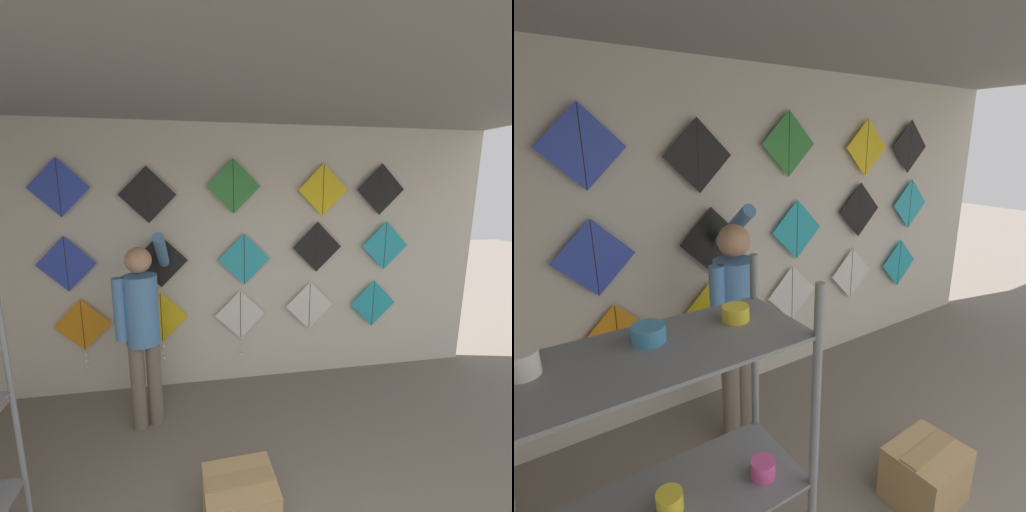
# 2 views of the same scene
# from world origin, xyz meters

# --- Properties ---
(back_panel) EXTENTS (5.63, 0.06, 2.80)m
(back_panel) POSITION_xyz_m (0.00, 3.32, 1.40)
(back_panel) COLOR beige
(back_panel) RESTS_ON ground
(ceiling_slab) EXTENTS (5.63, 4.09, 0.04)m
(ceiling_slab) POSITION_xyz_m (0.00, 1.64, 2.82)
(ceiling_slab) COLOR gray
(shopkeeper) EXTENTS (0.43, 0.68, 1.79)m
(shopkeeper) POSITION_xyz_m (-0.95, 2.67, 1.01)
(shopkeeper) COLOR #726656
(shopkeeper) RESTS_ON ground
(cardboard_box) EXTENTS (0.47, 0.41, 0.38)m
(cardboard_box) POSITION_xyz_m (-0.24, 1.52, 0.19)
(cardboard_box) COLOR tan
(cardboard_box) RESTS_ON ground
(kite_0) EXTENTS (0.55, 0.04, 0.76)m
(kite_0) POSITION_xyz_m (-1.63, 3.23, 0.75)
(kite_0) COLOR orange
(kite_1) EXTENTS (0.55, 0.04, 0.76)m
(kite_1) POSITION_xyz_m (-0.85, 3.23, 0.78)
(kite_1) COLOR yellow
(kite_2) EXTENTS (0.55, 0.04, 0.76)m
(kite_2) POSITION_xyz_m (-0.01, 3.23, 0.76)
(kite_2) COLOR white
(kite_3) EXTENTS (0.55, 0.01, 0.55)m
(kite_3) POSITION_xyz_m (0.78, 3.23, 0.85)
(kite_3) COLOR white
(kite_4) EXTENTS (0.55, 0.01, 0.55)m
(kite_4) POSITION_xyz_m (1.56, 3.23, 0.83)
(kite_4) COLOR #28B2C6
(kite_5) EXTENTS (0.55, 0.01, 0.55)m
(kite_5) POSITION_xyz_m (-1.72, 3.23, 1.43)
(kite_5) COLOR blue
(kite_6) EXTENTS (0.55, 0.01, 0.55)m
(kite_6) POSITION_xyz_m (-0.83, 3.23, 1.43)
(kite_6) COLOR black
(kite_7) EXTENTS (0.55, 0.01, 0.55)m
(kite_7) POSITION_xyz_m (0.04, 3.23, 1.41)
(kite_7) COLOR #28B2C6
(kite_8) EXTENTS (0.55, 0.01, 0.55)m
(kite_8) POSITION_xyz_m (0.84, 3.23, 1.52)
(kite_8) COLOR black
(kite_9) EXTENTS (0.55, 0.01, 0.55)m
(kite_9) POSITION_xyz_m (1.66, 3.23, 1.51)
(kite_9) COLOR #28B2C6
(kite_10) EXTENTS (0.55, 0.01, 0.55)m
(kite_10) POSITION_xyz_m (-1.71, 3.23, 2.17)
(kite_10) COLOR blue
(kite_11) EXTENTS (0.55, 0.01, 0.55)m
(kite_11) POSITION_xyz_m (-0.91, 3.23, 2.10)
(kite_11) COLOR black
(kite_12) EXTENTS (0.55, 0.01, 0.55)m
(kite_12) POSITION_xyz_m (-0.07, 3.23, 2.18)
(kite_12) COLOR #338C38
(kite_13) EXTENTS (0.55, 0.01, 0.55)m
(kite_13) POSITION_xyz_m (0.89, 3.23, 2.14)
(kite_13) COLOR yellow
(kite_14) EXTENTS (0.55, 0.01, 0.55)m
(kite_14) POSITION_xyz_m (1.56, 3.23, 2.14)
(kite_14) COLOR black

